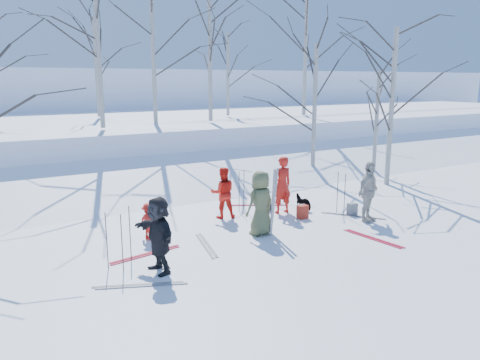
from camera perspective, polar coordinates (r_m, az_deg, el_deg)
ground at (r=13.09m, az=3.38°, el=-6.76°), size 120.00×120.00×0.00m
snow_ramp at (r=19.04m, az=-8.49°, el=-0.39°), size 70.00×9.49×4.12m
snow_plateau at (r=28.30m, az=-16.32°, el=5.08°), size 70.00×18.00×2.20m
far_hill at (r=48.79m, az=-22.75°, el=8.58°), size 90.00×30.00×6.00m
skier_olive_center at (r=12.90m, az=2.53°, el=-2.84°), size 0.96×0.70×1.81m
skier_red_north at (r=15.05m, az=5.14°, el=-0.60°), size 0.70×0.48×1.86m
skier_redor_behind at (r=14.51m, az=-2.10°, el=-1.57°), size 0.94×0.84×1.60m
skier_red_seated at (r=12.84m, az=-11.04°, el=-4.99°), size 0.57×0.74×1.01m
skier_cream_east at (r=14.63m, az=15.36°, el=-1.40°), size 1.17×0.76×1.85m
skier_grey_west at (r=10.59m, az=-9.91°, el=-6.59°), size 0.62×1.65×1.74m
dog at (r=15.63m, az=7.74°, el=-2.69°), size 0.51×0.69×0.53m
upright_ski_left at (r=12.76m, az=4.01°, el=-2.82°), size 0.09×0.16×1.90m
upright_ski_right at (r=12.93m, az=4.20°, el=-2.62°), size 0.14×0.23×1.89m
ski_pair_a at (r=15.29m, az=13.64°, el=-4.27°), size 2.01×2.09×0.02m
ski_pair_b at (r=13.30m, az=15.89°, el=-6.87°), size 0.58×1.94×0.02m
ski_pair_c at (r=12.33m, az=-4.15°, el=-7.94°), size 1.04×1.99×0.02m
ski_pair_d at (r=10.27m, az=-12.09°, el=-12.44°), size 1.54×2.04×0.02m
ski_pair_e at (r=16.10m, az=2.13°, el=-3.09°), size 1.84×2.07×0.02m
ski_pair_f at (r=11.91m, az=-11.39°, el=-8.90°), size 0.85×1.97×0.02m
ski_pole_a at (r=15.48m, az=0.48°, el=-1.19°), size 0.02×0.02×1.34m
ski_pole_b at (r=11.47m, az=-13.26°, el=-6.31°), size 0.02×0.02×1.34m
ski_pole_c at (r=10.83m, az=-14.19°, el=-7.47°), size 0.02×0.02×1.34m
ski_pole_d at (r=15.20m, az=12.65°, el=-1.73°), size 0.02×0.02×1.34m
ski_pole_e at (r=15.48m, az=11.79°, el=-1.45°), size 0.02×0.02×1.34m
ski_pole_f at (r=15.21m, az=-0.11°, el=-1.42°), size 0.02×0.02×1.34m
ski_pole_g at (r=11.07m, az=-15.94°, el=-7.15°), size 0.02×0.02×1.34m
backpack_red at (r=14.70m, az=7.64°, el=-3.88°), size 0.32×0.22×0.42m
backpack_grey at (r=15.37m, az=13.52°, el=-3.47°), size 0.30×0.20×0.38m
backpack_dark at (r=15.51m, az=3.06°, el=-2.97°), size 0.34×0.24×0.40m
birch_plateau_a at (r=27.44m, az=-1.49°, el=12.67°), size 3.81×3.81×4.59m
birch_plateau_b at (r=23.15m, az=-10.52°, el=14.62°), size 4.97×4.97×6.24m
birch_plateau_d at (r=28.02m, az=7.99°, el=15.52°), size 5.84×5.84×7.49m
birch_plateau_f at (r=27.68m, az=-17.12°, el=13.00°), size 4.39×4.39×5.41m
birch_plateau_g at (r=21.14m, az=-16.86°, el=14.52°), size 4.94×4.94×6.20m
birch_plateau_i at (r=23.80m, az=-3.69°, el=14.75°), size 4.98×4.98×6.26m
birch_edge_b at (r=19.85m, az=17.99°, el=8.33°), size 4.97×4.97×6.24m
birch_edge_c at (r=22.04m, az=16.28°, el=6.61°), size 3.82×3.82×4.60m
birch_edge_e at (r=20.83m, az=9.06°, el=8.23°), size 4.62×4.62×5.74m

